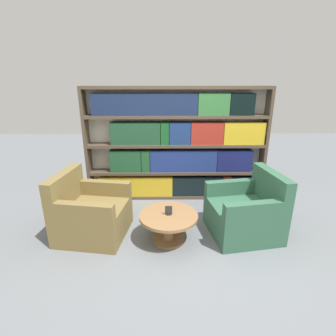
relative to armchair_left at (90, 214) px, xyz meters
name	(u,v)px	position (x,y,z in m)	size (l,w,h in m)	color
ground_plane	(180,243)	(1.22, -0.24, -0.31)	(14.00, 14.00, 0.00)	slate
bookshelf	(178,146)	(1.25, 1.22, 0.64)	(3.09, 0.30, 1.95)	silver
armchair_left	(90,214)	(0.00, 0.00, 0.00)	(0.99, 0.96, 0.89)	olive
armchair_right	(246,213)	(2.14, 0.00, 0.00)	(1.00, 0.96, 0.89)	#336047
coffee_table	(169,222)	(1.07, -0.17, -0.03)	(0.77, 0.77, 0.39)	olive
table_sign	(169,211)	(1.07, -0.17, 0.13)	(0.09, 0.06, 0.12)	black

